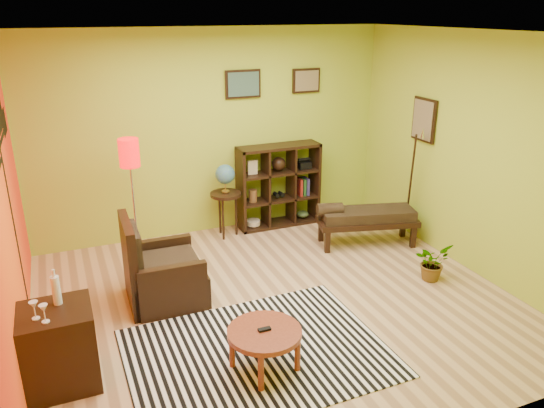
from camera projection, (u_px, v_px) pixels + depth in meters
name	position (u px, v px, depth m)	size (l,w,h in m)	color
ground	(276.00, 302.00, 5.79)	(5.00, 5.00, 0.00)	tan
room_shell	(267.00, 141.00, 5.14)	(5.04, 4.54, 2.82)	#A9C332
zebra_rug	(257.00, 353.00, 4.92)	(2.35, 1.76, 0.01)	white
coffee_table	(264.00, 336.00, 4.59)	(0.65, 0.65, 0.42)	maroon
armchair	(160.00, 276.00, 5.72)	(0.83, 0.83, 0.98)	black
side_cabinet	(58.00, 347.00, 4.41)	(0.60, 0.55, 1.03)	black
floor_lamp	(130.00, 165.00, 6.14)	(0.24, 0.24, 1.61)	silver
globe_table	(225.00, 183.00, 7.20)	(0.43, 0.43, 1.04)	black
cube_shelf	(280.00, 186.00, 7.66)	(1.20, 0.35, 1.20)	black
bench	(365.00, 217.00, 7.07)	(1.40, 0.79, 0.61)	black
potted_plant	(432.00, 266.00, 6.22)	(0.40, 0.45, 0.35)	#26661E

